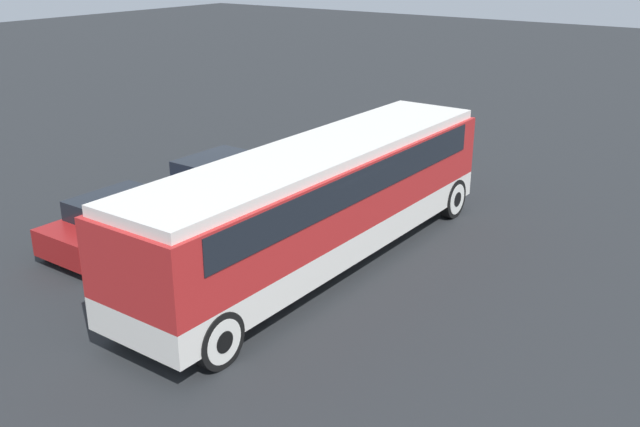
% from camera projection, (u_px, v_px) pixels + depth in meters
% --- Properties ---
extents(ground_plane, '(120.00, 120.00, 0.00)m').
position_uv_depth(ground_plane, '(320.00, 265.00, 17.12)').
color(ground_plane, '#26282B').
extents(tour_bus, '(11.41, 2.54, 2.93)m').
position_uv_depth(tour_bus, '(322.00, 194.00, 16.56)').
color(tour_bus, silver).
rests_on(tour_bus, ground_plane).
extents(parked_car_near, '(4.09, 1.89, 1.39)m').
position_uv_depth(parked_car_near, '(124.00, 221.00, 17.93)').
color(parked_car_near, maroon).
rests_on(parked_car_near, ground_plane).
extents(parked_car_mid, '(4.38, 1.84, 1.39)m').
position_uv_depth(parked_car_mid, '(221.00, 179.00, 21.19)').
color(parked_car_mid, navy).
rests_on(parked_car_mid, ground_plane).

